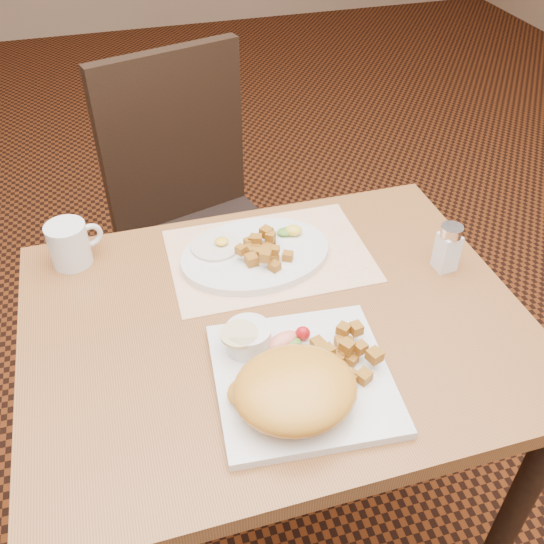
{
  "coord_description": "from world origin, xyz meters",
  "views": [
    {
      "loc": [
        -0.23,
        -0.75,
        1.52
      ],
      "look_at": [
        0.01,
        0.05,
        0.82
      ],
      "focal_mm": 40.0,
      "sensor_mm": 36.0,
      "label": 1
    }
  ],
  "objects_px": {
    "table": "(276,360)",
    "salt_shaker": "(448,247)",
    "chair_far": "(197,213)",
    "plate_oval": "(256,255)",
    "coffee_mug": "(70,244)",
    "plate_square": "(303,378)"
  },
  "relations": [
    {
      "from": "table",
      "to": "chair_far",
      "type": "relative_size",
      "value": 0.93
    },
    {
      "from": "table",
      "to": "chair_far",
      "type": "xyz_separation_m",
      "value": [
        -0.03,
        0.68,
        -0.1
      ]
    },
    {
      "from": "plate_square",
      "to": "salt_shaker",
      "type": "bearing_deg",
      "value": 28.67
    },
    {
      "from": "plate_oval",
      "to": "coffee_mug",
      "type": "xyz_separation_m",
      "value": [
        -0.35,
        0.09,
        0.03
      ]
    },
    {
      "from": "table",
      "to": "coffee_mug",
      "type": "bearing_deg",
      "value": 141.6
    },
    {
      "from": "table",
      "to": "plate_oval",
      "type": "bearing_deg",
      "value": 87.08
    },
    {
      "from": "plate_oval",
      "to": "salt_shaker",
      "type": "bearing_deg",
      "value": -20.49
    },
    {
      "from": "chair_far",
      "to": "plate_oval",
      "type": "relative_size",
      "value": 3.19
    },
    {
      "from": "table",
      "to": "coffee_mug",
      "type": "height_order",
      "value": "coffee_mug"
    },
    {
      "from": "chair_far",
      "to": "salt_shaker",
      "type": "distance_m",
      "value": 0.79
    },
    {
      "from": "table",
      "to": "salt_shaker",
      "type": "xyz_separation_m",
      "value": [
        0.36,
        0.05,
        0.16
      ]
    },
    {
      "from": "chair_far",
      "to": "plate_square",
      "type": "relative_size",
      "value": 3.46
    },
    {
      "from": "chair_far",
      "to": "plate_square",
      "type": "xyz_separation_m",
      "value": [
        0.03,
        -0.83,
        0.22
      ]
    },
    {
      "from": "plate_square",
      "to": "coffee_mug",
      "type": "distance_m",
      "value": 0.55
    },
    {
      "from": "table",
      "to": "coffee_mug",
      "type": "relative_size",
      "value": 8.29
    },
    {
      "from": "chair_far",
      "to": "salt_shaker",
      "type": "height_order",
      "value": "chair_far"
    },
    {
      "from": "plate_oval",
      "to": "salt_shaker",
      "type": "distance_m",
      "value": 0.38
    },
    {
      "from": "chair_far",
      "to": "coffee_mug",
      "type": "height_order",
      "value": "chair_far"
    },
    {
      "from": "table",
      "to": "salt_shaker",
      "type": "distance_m",
      "value": 0.4
    },
    {
      "from": "chair_far",
      "to": "coffee_mug",
      "type": "bearing_deg",
      "value": 36.56
    },
    {
      "from": "plate_oval",
      "to": "coffee_mug",
      "type": "height_order",
      "value": "coffee_mug"
    },
    {
      "from": "plate_square",
      "to": "salt_shaker",
      "type": "height_order",
      "value": "salt_shaker"
    }
  ]
}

